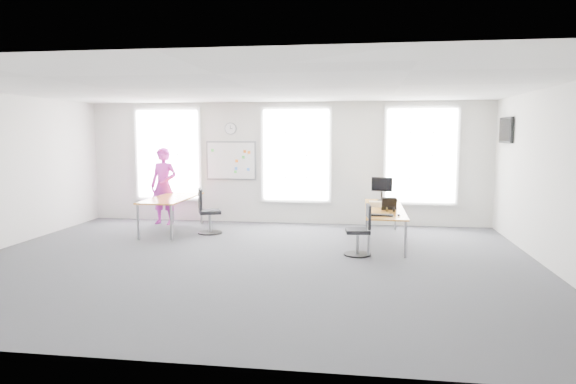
% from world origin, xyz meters
% --- Properties ---
extents(floor, '(10.00, 10.00, 0.00)m').
position_xyz_m(floor, '(0.00, 0.00, 0.00)').
color(floor, '#2C2C30').
rests_on(floor, ground).
extents(ceiling, '(10.00, 10.00, 0.00)m').
position_xyz_m(ceiling, '(0.00, 0.00, 3.00)').
color(ceiling, white).
rests_on(ceiling, ground).
extents(wall_back, '(10.00, 0.00, 10.00)m').
position_xyz_m(wall_back, '(0.00, 4.00, 1.50)').
color(wall_back, silver).
rests_on(wall_back, ground).
extents(wall_front, '(10.00, 0.00, 10.00)m').
position_xyz_m(wall_front, '(0.00, -4.00, 1.50)').
color(wall_front, silver).
rests_on(wall_front, ground).
extents(wall_right, '(0.00, 10.00, 10.00)m').
position_xyz_m(wall_right, '(5.00, 0.00, 1.50)').
color(wall_right, silver).
rests_on(wall_right, ground).
extents(window_left, '(1.60, 0.06, 2.20)m').
position_xyz_m(window_left, '(-3.00, 3.97, 1.70)').
color(window_left, silver).
rests_on(window_left, wall_back).
extents(window_mid, '(1.60, 0.06, 2.20)m').
position_xyz_m(window_mid, '(0.30, 3.97, 1.70)').
color(window_mid, silver).
rests_on(window_mid, wall_back).
extents(window_right, '(1.60, 0.06, 2.20)m').
position_xyz_m(window_right, '(3.30, 3.97, 1.70)').
color(window_right, silver).
rests_on(window_right, wall_back).
extents(desk_right, '(0.77, 2.89, 0.70)m').
position_xyz_m(desk_right, '(2.38, 2.05, 0.66)').
color(desk_right, orange).
rests_on(desk_right, ground).
extents(desk_left, '(0.85, 2.14, 0.78)m').
position_xyz_m(desk_left, '(-2.38, 2.53, 0.71)').
color(desk_left, orange).
rests_on(desk_left, ground).
extents(chair_right, '(0.50, 0.50, 0.94)m').
position_xyz_m(chair_right, '(1.91, 0.77, 0.41)').
color(chair_right, black).
rests_on(chair_right, ground).
extents(chair_left, '(0.60, 0.60, 1.01)m').
position_xyz_m(chair_left, '(-1.49, 2.36, 0.44)').
color(chair_left, black).
rests_on(chair_left, ground).
extents(person, '(0.75, 0.55, 1.89)m').
position_xyz_m(person, '(-2.91, 3.39, 0.94)').
color(person, '#C42CAE').
rests_on(person, ground).
extents(whiteboard, '(1.20, 0.03, 0.90)m').
position_xyz_m(whiteboard, '(-1.35, 3.97, 1.55)').
color(whiteboard, white).
rests_on(whiteboard, wall_back).
extents(wall_clock, '(0.30, 0.04, 0.30)m').
position_xyz_m(wall_clock, '(-1.35, 3.97, 2.35)').
color(wall_clock, gray).
rests_on(wall_clock, wall_back).
extents(tv, '(0.06, 0.90, 0.55)m').
position_xyz_m(tv, '(4.95, 3.00, 2.30)').
color(tv, black).
rests_on(tv, wall_right).
extents(keyboard, '(0.45, 0.21, 0.02)m').
position_xyz_m(keyboard, '(2.29, 1.01, 0.72)').
color(keyboard, black).
rests_on(keyboard, desk_right).
extents(mouse, '(0.08, 0.12, 0.04)m').
position_xyz_m(mouse, '(2.61, 1.03, 0.72)').
color(mouse, black).
rests_on(mouse, desk_right).
extents(lens_cap, '(0.08, 0.08, 0.01)m').
position_xyz_m(lens_cap, '(2.47, 1.25, 0.71)').
color(lens_cap, black).
rests_on(lens_cap, desk_right).
extents(headphones, '(0.17, 0.09, 0.10)m').
position_xyz_m(headphones, '(2.47, 1.54, 0.75)').
color(headphones, black).
rests_on(headphones, desk_right).
extents(laptop_sleeve, '(0.32, 0.24, 0.25)m').
position_xyz_m(laptop_sleeve, '(2.47, 1.76, 0.83)').
color(laptop_sleeve, black).
rests_on(laptop_sleeve, desk_right).
extents(paper_stack, '(0.32, 0.24, 0.11)m').
position_xyz_m(paper_stack, '(2.23, 2.23, 0.76)').
color(paper_stack, beige).
rests_on(paper_stack, desk_right).
extents(monitor, '(0.47, 0.20, 0.53)m').
position_xyz_m(monitor, '(2.37, 3.22, 1.03)').
color(monitor, black).
rests_on(monitor, desk_right).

